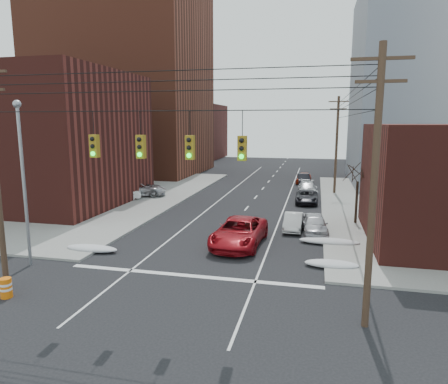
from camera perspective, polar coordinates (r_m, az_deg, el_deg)
The scene contains 27 objects.
ground at distance 16.48m, azimuth -12.12°, elevation -19.87°, with size 160.00×160.00×0.00m, color black.
sidewalk_nw at distance 52.58m, azimuth -26.51°, elevation 0.06°, with size 40.00×40.00×0.15m, color gray.
building_brick_tall at distance 68.35m, azimuth -13.88°, elevation 15.42°, with size 24.00×20.00×30.00m, color brown.
building_brick_near at distance 44.95m, azimuth -26.23°, elevation 6.84°, with size 20.00×16.00×13.00m, color #4C1B16.
building_brick_far at distance 92.71m, azimuth -7.45°, elevation 8.53°, with size 22.00×18.00×12.00m, color #4C1B16.
building_office at distance 59.15m, azimuth 29.17°, elevation 12.94°, with size 22.00×20.00×25.00m, color gray.
building_glass at distance 84.78m, azimuth 25.56°, elevation 10.92°, with size 20.00×18.00×22.00m, color gray.
utility_pole_right at distance 16.19m, azimuth 20.63°, elevation 0.96°, with size 2.20×0.28×11.00m.
utility_pole_far at distance 46.98m, azimuth 15.79°, elevation 6.69°, with size 2.20×0.28×11.00m.
traffic_signals at distance 17.05m, azimuth -8.46°, elevation 6.58°, with size 17.00×0.42×2.02m.
street_light at distance 24.76m, azimuth -26.82°, elevation 2.85°, with size 0.44×0.44×9.32m.
bare_tree at distance 33.54m, azimuth 18.42°, elevation -0.56°, with size 2.09×2.20×4.93m.
snow_nw at distance 27.00m, azimuth -18.37°, elevation -7.65°, with size 3.50×1.08×0.42m, color silver.
snow_ne at distance 23.76m, azimuth 15.10°, elevation -9.91°, with size 3.00×1.08×0.42m, color silver.
snow_east_far at distance 28.03m, azimuth 14.80°, elevation -6.82°, with size 4.00×1.08×0.42m, color silver.
red_pickup at distance 26.79m, azimuth 2.19°, elevation -5.75°, with size 2.97×6.45×1.79m, color maroon.
parked_car_a at distance 30.16m, azimuth 12.82°, elevation -4.50°, with size 1.77×4.39×1.50m, color #B1B1B6.
parked_car_b at distance 31.01m, azimuth 9.86°, elevation -4.21°, with size 1.34×3.84×1.27m, color silver.
parked_car_c at distance 41.40m, azimuth 11.73°, elevation -0.69°, with size 2.16×4.69×1.30m, color black.
parked_car_d at distance 45.94m, azimuth 11.82°, elevation 0.47°, with size 2.11×5.20×1.51m, color #A0A0A4.
parked_car_e at distance 54.92m, azimuth 11.34°, elevation 1.99°, with size 1.74×4.32×1.47m, color maroon.
parked_car_f at distance 53.83m, azimuth 11.30°, elevation 1.81°, with size 1.50×4.29×1.41m, color black.
lot_car_a at distance 43.09m, azimuth -14.45°, elevation -0.17°, with size 1.40×4.02×1.32m, color white.
lot_car_b at distance 44.74m, azimuth -11.86°, elevation 0.46°, with size 2.60×5.65×1.57m, color #B8B8BE.
lot_car_c at distance 39.77m, azimuth -21.68°, elevation -1.33°, with size 1.97×4.85×1.41m, color black.
lot_car_d at distance 45.42m, azimuth -18.89°, elevation 0.15°, with size 1.63×4.04×1.38m, color silver.
construction_barrel at distance 21.78m, azimuth -28.71°, elevation -11.90°, with size 0.66×0.66×0.95m.
Camera 1 is at (6.32, -12.87, 8.13)m, focal length 32.00 mm.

